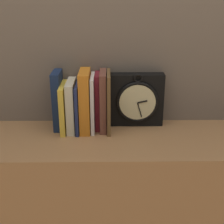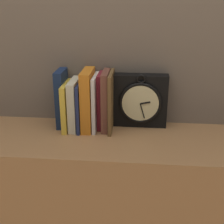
{
  "view_description": "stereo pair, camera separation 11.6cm",
  "coord_description": "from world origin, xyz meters",
  "px_view_note": "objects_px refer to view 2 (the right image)",
  "views": [
    {
      "loc": [
        -0.01,
        -1.08,
        1.42
      ],
      "look_at": [
        0.0,
        0.0,
        1.0
      ],
      "focal_mm": 50.0,
      "sensor_mm": 36.0,
      "label": 1
    },
    {
      "loc": [
        0.1,
        -1.08,
        1.42
      ],
      "look_at": [
        0.0,
        0.0,
        1.0
      ],
      "focal_mm": 50.0,
      "sensor_mm": 36.0,
      "label": 2
    }
  ],
  "objects_px": {
    "book_slot3_navy": "(81,106)",
    "book_slot7_brown": "(106,101)",
    "book_slot1_yellow": "(67,106)",
    "book_slot5_white": "(96,102)",
    "book_slot0_navy": "(62,98)",
    "book_slot4_orange": "(88,100)",
    "book_slot2_cream": "(75,104)",
    "clock": "(140,101)",
    "book_slot6_maroon": "(101,101)",
    "book_slot8_brown": "(111,102)"
  },
  "relations": [
    {
      "from": "book_slot1_yellow",
      "to": "book_slot7_brown",
      "type": "relative_size",
      "value": 0.8
    },
    {
      "from": "book_slot3_navy",
      "to": "book_slot7_brown",
      "type": "bearing_deg",
      "value": 5.5
    },
    {
      "from": "book_slot5_white",
      "to": "book_slot6_maroon",
      "type": "height_order",
      "value": "book_slot6_maroon"
    },
    {
      "from": "clock",
      "to": "book_slot1_yellow",
      "type": "height_order",
      "value": "clock"
    },
    {
      "from": "book_slot5_white",
      "to": "book_slot8_brown",
      "type": "xyz_separation_m",
      "value": [
        0.06,
        -0.0,
        0.01
      ]
    },
    {
      "from": "book_slot2_cream",
      "to": "book_slot7_brown",
      "type": "relative_size",
      "value": 0.85
    },
    {
      "from": "book_slot1_yellow",
      "to": "book_slot7_brown",
      "type": "bearing_deg",
      "value": 3.78
    },
    {
      "from": "book_slot1_yellow",
      "to": "book_slot2_cream",
      "type": "distance_m",
      "value": 0.03
    },
    {
      "from": "book_slot6_maroon",
      "to": "book_slot8_brown",
      "type": "xyz_separation_m",
      "value": [
        0.05,
        -0.02,
        0.01
      ]
    },
    {
      "from": "book_slot2_cream",
      "to": "book_slot7_brown",
      "type": "height_order",
      "value": "book_slot7_brown"
    },
    {
      "from": "book_slot2_cream",
      "to": "book_slot7_brown",
      "type": "bearing_deg",
      "value": 2.77
    },
    {
      "from": "book_slot8_brown",
      "to": "book_slot0_navy",
      "type": "bearing_deg",
      "value": 174.34
    },
    {
      "from": "clock",
      "to": "book_slot3_navy",
      "type": "xyz_separation_m",
      "value": [
        -0.24,
        -0.05,
        -0.01
      ]
    },
    {
      "from": "book_slot4_orange",
      "to": "book_slot6_maroon",
      "type": "xyz_separation_m",
      "value": [
        0.05,
        0.02,
        -0.01
      ]
    },
    {
      "from": "book_slot0_navy",
      "to": "book_slot6_maroon",
      "type": "height_order",
      "value": "book_slot0_navy"
    },
    {
      "from": "clock",
      "to": "book_slot4_orange",
      "type": "xyz_separation_m",
      "value": [
        -0.21,
        -0.04,
        0.01
      ]
    },
    {
      "from": "clock",
      "to": "book_slot7_brown",
      "type": "bearing_deg",
      "value": -165.56
    },
    {
      "from": "book_slot4_orange",
      "to": "book_slot7_brown",
      "type": "distance_m",
      "value": 0.07
    },
    {
      "from": "book_slot2_cream",
      "to": "book_slot6_maroon",
      "type": "bearing_deg",
      "value": 10.43
    },
    {
      "from": "book_slot2_cream",
      "to": "book_slot3_navy",
      "type": "distance_m",
      "value": 0.03
    },
    {
      "from": "book_slot1_yellow",
      "to": "book_slot6_maroon",
      "type": "bearing_deg",
      "value": 9.89
    },
    {
      "from": "book_slot4_orange",
      "to": "book_slot8_brown",
      "type": "xyz_separation_m",
      "value": [
        0.09,
        -0.0,
        -0.0
      ]
    },
    {
      "from": "book_slot4_orange",
      "to": "book_slot1_yellow",
      "type": "bearing_deg",
      "value": -177.97
    },
    {
      "from": "book_slot7_brown",
      "to": "book_slot6_maroon",
      "type": "bearing_deg",
      "value": 150.66
    },
    {
      "from": "book_slot7_brown",
      "to": "book_slot3_navy",
      "type": "bearing_deg",
      "value": -174.5
    },
    {
      "from": "book_slot6_maroon",
      "to": "book_slot8_brown",
      "type": "height_order",
      "value": "book_slot8_brown"
    },
    {
      "from": "clock",
      "to": "book_slot6_maroon",
      "type": "height_order",
      "value": "clock"
    },
    {
      "from": "book_slot3_navy",
      "to": "book_slot8_brown",
      "type": "bearing_deg",
      "value": 0.17
    },
    {
      "from": "book_slot0_navy",
      "to": "book_slot6_maroon",
      "type": "distance_m",
      "value": 0.16
    },
    {
      "from": "book_slot1_yellow",
      "to": "book_slot0_navy",
      "type": "bearing_deg",
      "value": 140.55
    },
    {
      "from": "book_slot1_yellow",
      "to": "book_slot5_white",
      "type": "height_order",
      "value": "book_slot5_white"
    },
    {
      "from": "book_slot0_navy",
      "to": "book_slot4_orange",
      "type": "bearing_deg",
      "value": -9.38
    },
    {
      "from": "book_slot6_maroon",
      "to": "book_slot8_brown",
      "type": "relative_size",
      "value": 0.96
    },
    {
      "from": "book_slot5_white",
      "to": "book_slot7_brown",
      "type": "bearing_deg",
      "value": 6.62
    },
    {
      "from": "book_slot0_navy",
      "to": "book_slot7_brown",
      "type": "xyz_separation_m",
      "value": [
        0.18,
        -0.01,
        0.0
      ]
    },
    {
      "from": "clock",
      "to": "book_slot2_cream",
      "type": "bearing_deg",
      "value": -171.05
    },
    {
      "from": "book_slot8_brown",
      "to": "book_slot1_yellow",
      "type": "bearing_deg",
      "value": -179.67
    },
    {
      "from": "book_slot3_navy",
      "to": "book_slot5_white",
      "type": "distance_m",
      "value": 0.06
    },
    {
      "from": "book_slot6_maroon",
      "to": "book_slot3_navy",
      "type": "bearing_deg",
      "value": -163.75
    },
    {
      "from": "book_slot3_navy",
      "to": "book_slot7_brown",
      "type": "height_order",
      "value": "book_slot7_brown"
    },
    {
      "from": "book_slot5_white",
      "to": "book_slot6_maroon",
      "type": "xyz_separation_m",
      "value": [
        0.02,
        0.02,
        0.0
      ]
    },
    {
      "from": "clock",
      "to": "book_slot3_navy",
      "type": "distance_m",
      "value": 0.24
    },
    {
      "from": "book_slot3_navy",
      "to": "book_slot6_maroon",
      "type": "relative_size",
      "value": 0.86
    },
    {
      "from": "clock",
      "to": "book_slot4_orange",
      "type": "relative_size",
      "value": 0.94
    },
    {
      "from": "book_slot2_cream",
      "to": "book_slot5_white",
      "type": "distance_m",
      "value": 0.09
    },
    {
      "from": "book_slot2_cream",
      "to": "book_slot5_white",
      "type": "relative_size",
      "value": 0.91
    },
    {
      "from": "clock",
      "to": "book_slot5_white",
      "type": "xyz_separation_m",
      "value": [
        -0.18,
        -0.04,
        0.0
      ]
    },
    {
      "from": "book_slot8_brown",
      "to": "book_slot7_brown",
      "type": "bearing_deg",
      "value": 157.53
    },
    {
      "from": "book_slot1_yellow",
      "to": "book_slot8_brown",
      "type": "xyz_separation_m",
      "value": [
        0.18,
        0.0,
        0.02
      ]
    },
    {
      "from": "book_slot0_navy",
      "to": "book_slot3_navy",
      "type": "xyz_separation_m",
      "value": [
        0.08,
        -0.02,
        -0.02
      ]
    }
  ]
}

